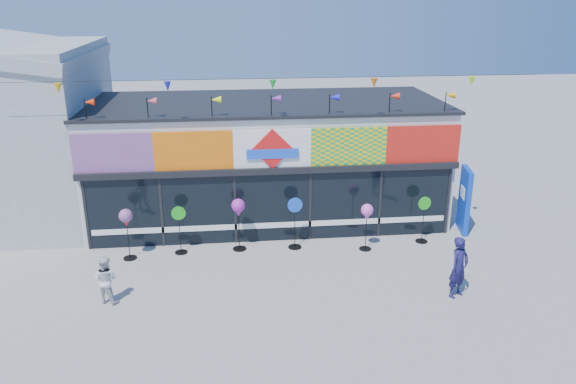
{
  "coord_description": "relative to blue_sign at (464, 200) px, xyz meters",
  "views": [
    {
      "loc": [
        -1.34,
        -13.28,
        7.62
      ],
      "look_at": [
        0.33,
        2.0,
        2.16
      ],
      "focal_mm": 35.0,
      "sensor_mm": 36.0,
      "label": 1
    }
  ],
  "objects": [
    {
      "name": "spinner_4",
      "position": [
        -3.61,
        -1.11,
        0.12
      ],
      "size": [
        0.38,
        0.38,
        1.52
      ],
      "color": "black",
      "rests_on": "ground"
    },
    {
      "name": "spinner_3",
      "position": [
        -5.8,
        -0.74,
        -0.21
      ],
      "size": [
        0.47,
        0.43,
        1.68
      ],
      "color": "black",
      "rests_on": "ground"
    },
    {
      "name": "spinner_0",
      "position": [
        -10.88,
        -0.97,
        0.19
      ],
      "size": [
        0.41,
        0.41,
        1.61
      ],
      "color": "black",
      "rests_on": "ground"
    },
    {
      "name": "child",
      "position": [
        -11.06,
        -3.5,
        -0.46
      ],
      "size": [
        0.72,
        0.58,
        1.29
      ],
      "primitive_type": "imported",
      "rotation": [
        0.0,
        0.0,
        2.74
      ],
      "color": "silver",
      "rests_on": "ground"
    },
    {
      "name": "blue_sign",
      "position": [
        0.0,
        0.0,
        0.0
      ],
      "size": [
        0.36,
        1.11,
        2.19
      ],
      "rotation": [
        0.0,
        0.0,
        -0.18
      ],
      "color": "#0C39B6",
      "rests_on": "ground"
    },
    {
      "name": "ground",
      "position": [
        -6.44,
        -3.53,
        -1.1
      ],
      "size": [
        80.0,
        80.0,
        0.0
      ],
      "primitive_type": "plane",
      "color": "gray",
      "rests_on": "ground"
    },
    {
      "name": "adult_man",
      "position": [
        -1.88,
        -4.19,
        -0.26
      ],
      "size": [
        0.73,
        0.66,
        1.68
      ],
      "primitive_type": "imported",
      "rotation": [
        0.0,
        0.0,
        0.56
      ],
      "color": "#191647",
      "rests_on": "ground"
    },
    {
      "name": "spinner_5",
      "position": [
        -1.65,
        -0.75,
        -0.28
      ],
      "size": [
        0.43,
        0.39,
        1.55
      ],
      "color": "black",
      "rests_on": "ground"
    },
    {
      "name": "spinner_2",
      "position": [
        -7.55,
        -0.67,
        0.25
      ],
      "size": [
        0.43,
        0.43,
        1.69
      ],
      "color": "black",
      "rests_on": "ground"
    },
    {
      "name": "kite_shop",
      "position": [
        -6.44,
        2.41,
        0.95
      ],
      "size": [
        16.0,
        5.7,
        5.31
      ],
      "color": "silver",
      "rests_on": "ground"
    },
    {
      "name": "spinner_1",
      "position": [
        -9.36,
        -0.73,
        -0.29
      ],
      "size": [
        0.43,
        0.39,
        1.54
      ],
      "color": "black",
      "rests_on": "ground"
    }
  ]
}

